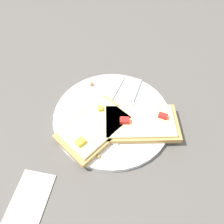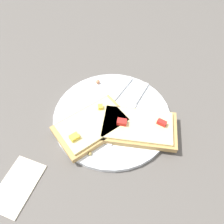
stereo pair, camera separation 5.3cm
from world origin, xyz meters
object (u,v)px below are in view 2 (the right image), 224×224
object	(u,v)px
plate	(112,116)
knife	(132,106)
pizza_slice_main	(92,125)
pizza_slice_corner	(137,127)
napkin	(17,185)
fork	(106,108)

from	to	relation	value
plate	knife	bearing A→B (deg)	137.40
pizza_slice_main	pizza_slice_corner	distance (m)	0.10
knife	napkin	world-z (taller)	knife
fork	napkin	xyz separation A→B (m)	(0.24, -0.10, -0.01)
pizza_slice_main	napkin	size ratio (longest dim) A/B	1.72
pizza_slice_corner	napkin	bearing A→B (deg)	-144.52
fork	pizza_slice_corner	bearing A→B (deg)	83.31
plate	pizza_slice_main	bearing A→B (deg)	-29.70
fork	napkin	world-z (taller)	fork
fork	knife	xyz separation A→B (m)	(-0.03, 0.06, -0.00)
plate	fork	distance (m)	0.03
pizza_slice_main	pizza_slice_corner	size ratio (longest dim) A/B	1.00
plate	pizza_slice_corner	distance (m)	0.07
pizza_slice_corner	napkin	size ratio (longest dim) A/B	1.71
pizza_slice_corner	knife	bearing A→B (deg)	105.94
plate	napkin	world-z (taller)	plate
knife	napkin	size ratio (longest dim) A/B	1.88
pizza_slice_corner	napkin	world-z (taller)	pizza_slice_corner
napkin	pizza_slice_main	bearing A→B (deg)	152.92
pizza_slice_main	plate	bearing A→B (deg)	3.11
plate	napkin	distance (m)	0.26
knife	pizza_slice_main	bearing A→B (deg)	-27.62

